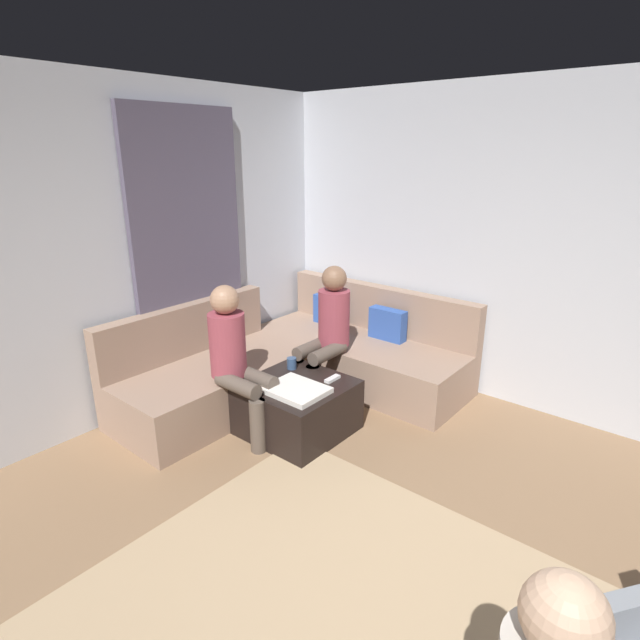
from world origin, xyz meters
TOP-DOWN VIEW (x-y plane):
  - wall_back at (0.00, 2.94)m, footprint 6.00×0.12m
  - wall_left at (-2.94, 0.00)m, footprint 0.12×6.00m
  - curtain_panel at (-2.84, 1.30)m, footprint 0.06×1.10m
  - area_rug at (-0.20, 0.10)m, footprint 2.60×2.20m
  - sectional_couch at (-2.08, 1.88)m, footprint 2.10×2.55m
  - ottoman at (-1.60, 1.31)m, footprint 0.76×0.76m
  - folded_blanket at (-1.50, 1.19)m, footprint 0.44×0.36m
  - coffee_mug at (-1.82, 1.49)m, footprint 0.08×0.08m
  - game_remote at (-1.42, 1.53)m, footprint 0.05×0.15m
  - person_on_couch_back at (-1.80, 1.93)m, footprint 0.30×0.60m
  - person_on_couch_side at (-1.93, 1.00)m, footprint 0.60×0.30m

SIDE VIEW (x-z plane):
  - area_rug at x=-0.20m, z-range 0.00..0.01m
  - ottoman at x=-1.60m, z-range 0.00..0.42m
  - sectional_couch at x=-2.08m, z-range -0.15..0.72m
  - game_remote at x=-1.42m, z-range 0.42..0.44m
  - folded_blanket at x=-1.50m, z-range 0.42..0.46m
  - coffee_mug at x=-1.82m, z-range 0.42..0.52m
  - person_on_couch_back at x=-1.80m, z-range 0.06..1.26m
  - person_on_couch_side at x=-1.93m, z-range 0.06..1.26m
  - curtain_panel at x=-2.84m, z-range 0.00..2.50m
  - wall_back at x=0.00m, z-range 0.00..2.70m
  - wall_left at x=-2.94m, z-range 0.00..2.70m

